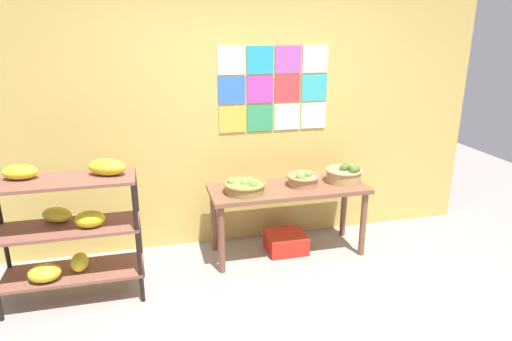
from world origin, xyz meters
TOP-DOWN VIEW (x-y plane):
  - back_wall_with_art at (0.00, 1.84)m, footprint 4.94×0.07m
  - banana_shelf_unit at (-1.54, 1.07)m, footprint 1.08×0.45m
  - display_table at (0.36, 1.40)m, footprint 1.49×0.56m
  - fruit_basket_left at (-0.07, 1.35)m, footprint 0.38×0.38m
  - fruit_basket_centre at (0.93, 1.40)m, footprint 0.35×0.35m
  - fruit_basket_right at (0.50, 1.39)m, footprint 0.31×0.31m
  - produce_crate_under_table at (0.36, 1.43)m, footprint 0.38×0.35m

SIDE VIEW (x-z plane):
  - produce_crate_under_table at x=0.36m, z-range 0.00..0.18m
  - display_table at x=0.36m, z-range 0.25..0.93m
  - banana_shelf_unit at x=-1.54m, z-range 0.07..1.23m
  - fruit_basket_left at x=-0.07m, z-range 0.68..0.81m
  - fruit_basket_right at x=0.50m, z-range 0.67..0.83m
  - fruit_basket_centre at x=0.93m, z-range 0.67..0.86m
  - back_wall_with_art at x=0.00m, z-range 0.00..2.75m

